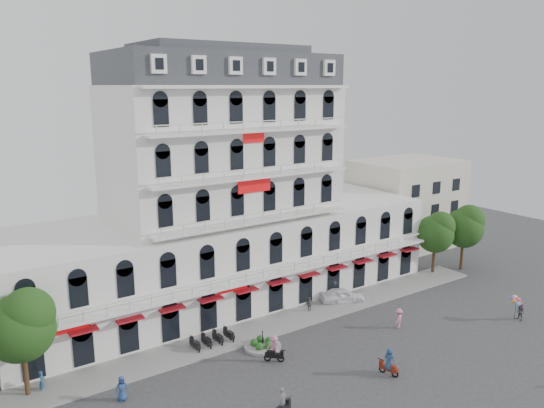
{
  "coord_description": "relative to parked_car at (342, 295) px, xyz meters",
  "views": [
    {
      "loc": [
        -25.74,
        -28.86,
        21.97
      ],
      "look_at": [
        0.71,
        10.0,
        11.44
      ],
      "focal_mm": 35.0,
      "sensor_mm": 36.0,
      "label": 1
    }
  ],
  "objects": [
    {
      "name": "pedestrian_right",
      "position": [
        0.35,
        -7.38,
        0.17
      ],
      "size": [
        1.4,
        1.15,
        1.89
      ],
      "primitive_type": "imported",
      "rotation": [
        0.0,
        0.0,
        3.58
      ],
      "color": "pink",
      "rests_on": "ground"
    },
    {
      "name": "pedestrian_left",
      "position": [
        -24.7,
        -4.36,
        0.16
      ],
      "size": [
        1.0,
        0.75,
        1.85
      ],
      "primitive_type": "imported",
      "rotation": [
        0.0,
        0.0,
        -0.18
      ],
      "color": "navy",
      "rests_on": "ground"
    },
    {
      "name": "tree_west_inner",
      "position": [
        -30.12,
        -0.02,
        4.91
      ],
      "size": [
        4.76,
        4.76,
        8.25
      ],
      "color": "#382314",
      "rests_on": "ground"
    },
    {
      "name": "rider_center",
      "position": [
        -12.67,
        -5.97,
        0.46
      ],
      "size": [
        1.35,
        1.3,
        2.31
      ],
      "rotation": [
        0.0,
        0.0,
        5.56
      ],
      "color": "black",
      "rests_on": "ground"
    },
    {
      "name": "pedestrian_far",
      "position": [
        -29.18,
        0.0,
        0.06
      ],
      "size": [
        0.62,
        0.72,
        1.67
      ],
      "primitive_type": "imported",
      "rotation": [
        0.0,
        0.0,
        1.14
      ],
      "color": "navy",
      "rests_on": "ground"
    },
    {
      "name": "rider_east",
      "position": [
        -6.45,
        -12.64,
        0.35
      ],
      "size": [
        0.77,
        1.67,
        2.23
      ],
      "rotation": [
        0.0,
        0.0,
        1.84
      ],
      "color": "maroon",
      "rests_on": "ground"
    },
    {
      "name": "balloon_vendor",
      "position": [
        11.09,
        -12.69,
        0.49
      ],
      "size": [
        1.36,
        1.29,
        2.45
      ],
      "color": "#56555C",
      "rests_on": "ground"
    },
    {
      "name": "tree_east_outer",
      "position": [
        18.88,
        -0.52,
        4.78
      ],
      "size": [
        4.65,
        4.65,
        8.05
      ],
      "color": "#382314",
      "rests_on": "ground"
    },
    {
      "name": "flank_building_east",
      "position": [
        20.82,
        10.5,
        5.23
      ],
      "size": [
        14.0,
        10.0,
        12.0
      ],
      "primitive_type": "cube",
      "color": "beige",
      "rests_on": "ground"
    },
    {
      "name": "tree_east_inner",
      "position": [
        14.88,
        0.48,
        4.44
      ],
      "size": [
        4.4,
        4.37,
        7.57
      ],
      "color": "#382314",
      "rests_on": "ground"
    },
    {
      "name": "parked_scooter_row",
      "position": [
        -15.53,
        -0.7,
        -0.77
      ],
      "size": [
        4.4,
        1.8,
        1.1
      ],
      "primitive_type": null,
      "color": "black",
      "rests_on": "ground"
    },
    {
      "name": "parked_car",
      "position": [
        0.0,
        0.0,
        0.0
      ],
      "size": [
        4.87,
        3.54,
        1.54
      ],
      "primitive_type": "imported",
      "rotation": [
        0.0,
        0.0,
        1.14
      ],
      "color": "white",
      "rests_on": "ground"
    },
    {
      "name": "rider_west",
      "position": [
        -16.38,
        -12.39,
        0.22
      ],
      "size": [
        1.65,
        0.82,
        2.2
      ],
      "rotation": [
        0.0,
        0.0,
        0.33
      ],
      "color": "black",
      "rests_on": "ground"
    },
    {
      "name": "traffic_island",
      "position": [
        -12.18,
        -3.5,
        -0.51
      ],
      "size": [
        3.2,
        3.2,
        1.6
      ],
      "color": "gray",
      "rests_on": "ground"
    },
    {
      "name": "ground",
      "position": [
        -9.18,
        -9.5,
        -0.77
      ],
      "size": [
        120.0,
        120.0,
        0.0
      ],
      "primitive_type": "plane",
      "color": "#38383A",
      "rests_on": "ground"
    },
    {
      "name": "main_building",
      "position": [
        -9.18,
        8.5,
        9.19
      ],
      "size": [
        45.0,
        15.0,
        25.8
      ],
      "color": "silver",
      "rests_on": "ground"
    },
    {
      "name": "sidewalk",
      "position": [
        -9.18,
        -0.5,
        -0.69
      ],
      "size": [
        53.0,
        4.0,
        0.16
      ],
      "primitive_type": "cube",
      "color": "gray",
      "rests_on": "ground"
    },
    {
      "name": "pedestrian_mid",
      "position": [
        -4.32,
        0.0,
        0.03
      ],
      "size": [
        0.96,
        0.44,
        1.61
      ],
      "primitive_type": "imported",
      "rotation": [
        0.0,
        0.0,
        3.09
      ],
      "color": "#55555C",
      "rests_on": "ground"
    }
  ]
}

